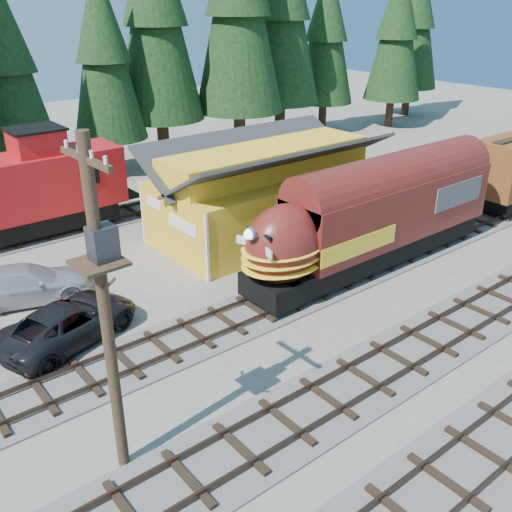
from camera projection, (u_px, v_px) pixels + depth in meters
ground at (423, 304)px, 24.49m from camera, size 120.00×120.00×0.00m
track_siding at (471, 223)px, 32.99m from camera, size 68.00×3.20×0.33m
track_spur at (41, 234)px, 31.53m from camera, size 32.00×3.20×0.33m
depot at (267, 181)px, 30.69m from camera, size 12.80×7.00×5.30m
conifer_backdrop at (185, 23)px, 40.51m from camera, size 77.62×23.63×17.38m
locomotive at (368, 222)px, 26.77m from camera, size 15.01×2.98×4.08m
caboose at (25, 190)px, 30.18m from camera, size 10.43×3.02×5.42m
utility_pole at (104, 296)px, 13.95m from camera, size 1.20×2.32×9.47m
pickup_truck_a at (68, 323)px, 21.62m from camera, size 6.23×4.31×1.58m
pickup_truck_b at (25, 284)px, 24.45m from camera, size 5.99×3.74×1.62m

